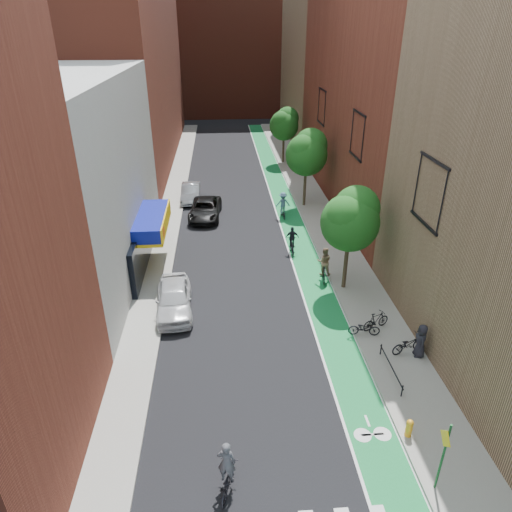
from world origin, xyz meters
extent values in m
plane|color=black|center=(0.00, 0.00, 0.00)|extent=(160.00, 160.00, 0.00)
cube|color=#126A2E|center=(4.00, 26.00, 0.01)|extent=(2.00, 68.00, 0.01)
cube|color=gray|center=(-6.00, 26.00, 0.07)|extent=(2.00, 68.00, 0.15)
cube|color=gray|center=(6.50, 26.00, 0.07)|extent=(3.00, 68.00, 0.15)
cube|color=silver|center=(-11.00, 14.00, 6.00)|extent=(8.00, 20.00, 12.00)
cube|color=maroon|center=(-11.00, 42.00, 11.00)|extent=(8.00, 36.00, 22.00)
cube|color=maroon|center=(12.00, 26.00, 11.00)|extent=(8.00, 28.00, 22.00)
cube|color=#8C6B4C|center=(12.00, 50.00, 9.00)|extent=(8.00, 20.00, 18.00)
cube|color=maroon|center=(0.00, 72.00, 10.00)|extent=(30.00, 14.00, 20.00)
cylinder|color=#332619|center=(5.60, 10.00, 1.65)|extent=(0.24, 0.24, 3.30)
sphere|color=#155218|center=(5.60, 10.00, 4.38)|extent=(3.36, 3.36, 3.36)
sphere|color=#155218|center=(6.00, 10.30, 5.10)|extent=(2.64, 2.64, 2.64)
sphere|color=#155218|center=(5.30, 9.70, 4.86)|extent=(2.40, 2.40, 2.40)
cylinder|color=#332619|center=(5.60, 24.00, 1.73)|extent=(0.24, 0.24, 3.47)
sphere|color=#155218|center=(5.60, 24.00, 4.60)|extent=(3.53, 3.53, 3.53)
sphere|color=#155218|center=(6.00, 24.30, 5.36)|extent=(2.77, 2.77, 2.77)
sphere|color=#155218|center=(5.30, 23.70, 5.10)|extent=(2.52, 2.52, 2.52)
cylinder|color=#332619|center=(5.60, 38.00, 1.59)|extent=(0.24, 0.24, 3.19)
sphere|color=#155218|center=(5.60, 38.00, 4.23)|extent=(3.25, 3.25, 3.25)
sphere|color=#155218|center=(6.00, 38.30, 4.93)|extent=(2.55, 2.55, 2.55)
sphere|color=#155218|center=(5.30, 37.70, 4.70)|extent=(2.32, 2.32, 2.32)
cylinder|color=#194C26|center=(5.40, -3.50, 1.65)|extent=(0.08, 0.08, 3.00)
cube|color=yellow|center=(5.32, -3.50, 2.55)|extent=(0.02, 0.71, 0.71)
imported|color=silver|center=(-4.45, 8.38, 0.82)|extent=(2.28, 4.95, 1.64)
imported|color=black|center=(-3.00, 22.16, 0.73)|extent=(2.85, 5.45, 1.46)
imported|color=gray|center=(-4.39, 26.37, 0.75)|extent=(1.62, 4.56, 1.50)
imported|color=black|center=(-1.76, -2.88, 0.47)|extent=(1.02, 1.88, 0.94)
imported|color=#45464C|center=(-1.76, -2.78, 1.23)|extent=(0.73, 0.56, 1.77)
imported|color=black|center=(4.59, 11.12, 0.53)|extent=(0.75, 1.82, 1.06)
imported|color=#896D50|center=(4.59, 11.22, 1.28)|extent=(1.00, 0.83, 1.86)
imported|color=black|center=(3.20, 15.08, 0.49)|extent=(0.75, 1.89, 0.98)
imported|color=black|center=(3.20, 15.18, 1.14)|extent=(0.94, 0.44, 1.57)
imported|color=black|center=(3.40, 21.62, 0.46)|extent=(0.62, 1.57, 0.92)
imported|color=#44647B|center=(3.40, 21.72, 1.25)|extent=(1.24, 0.81, 1.80)
imported|color=black|center=(5.42, 5.17, 0.57)|extent=(1.68, 0.78, 0.85)
imported|color=black|center=(6.20, 5.68, 0.65)|extent=(1.70, 1.08, 0.99)
imported|color=black|center=(7.16, 3.67, 0.63)|extent=(1.93, 1.14, 0.96)
imported|color=black|center=(7.60, 3.39, 1.02)|extent=(0.67, 0.92, 1.74)
cylinder|color=orange|center=(5.30, -1.25, 0.45)|extent=(0.26, 0.26, 0.59)
sphere|color=orange|center=(5.30, -1.25, 0.81)|extent=(0.28, 0.28, 0.28)
camera|label=1|loc=(-1.60, -13.36, 14.51)|focal=32.00mm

